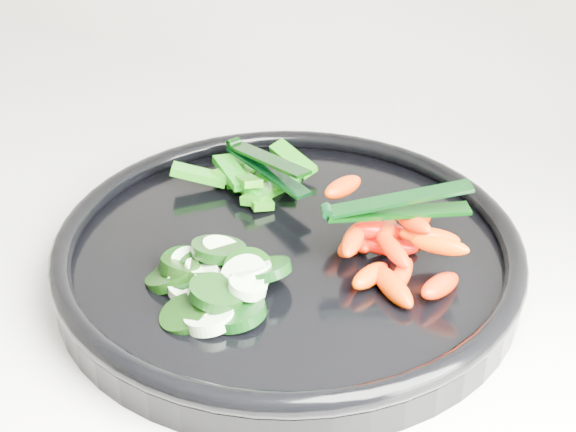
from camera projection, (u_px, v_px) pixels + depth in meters
The scene contains 6 objects.
veggie_tray at pixel (288, 252), 0.64m from camera, with size 0.46×0.46×0.04m.
cucumber_pile at pixel (210, 280), 0.59m from camera, with size 0.12×0.11×0.04m.
carrot_pile at pixel (390, 244), 0.62m from camera, with size 0.13×0.14×0.05m.
pepper_pile at pixel (252, 178), 0.72m from camera, with size 0.11×0.11×0.04m.
tong_carrot at pixel (394, 206), 0.60m from camera, with size 0.10×0.08×0.02m.
tong_pepper at pixel (265, 163), 0.71m from camera, with size 0.11×0.06×0.02m.
Camera 1 is at (0.08, 1.18, 1.32)m, focal length 50.00 mm.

